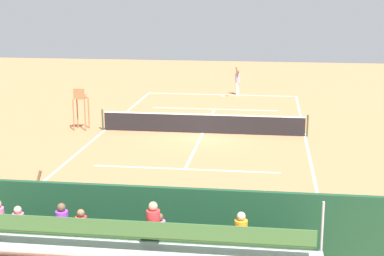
{
  "coord_description": "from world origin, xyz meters",
  "views": [
    {
      "loc": [
        -3.23,
        28.12,
        6.96
      ],
      "look_at": [
        0.0,
        4.0,
        1.2
      ],
      "focal_mm": 54.98,
      "sensor_mm": 36.0,
      "label": 1
    }
  ],
  "objects_px": {
    "tennis_net": "(203,123)",
    "line_judge": "(37,202)",
    "bleacher_stand": "(124,246)",
    "tennis_player": "(238,80)",
    "courtside_bench": "(270,234)",
    "equipment_bag": "(203,245)",
    "tennis_ball_near": "(236,97)",
    "umpire_chair": "(80,104)",
    "tennis_racket": "(223,96)"
  },
  "relations": [
    {
      "from": "tennis_racket",
      "to": "tennis_ball_near",
      "type": "bearing_deg",
      "value": 158.61
    },
    {
      "from": "bleacher_stand",
      "to": "tennis_racket",
      "type": "bearing_deg",
      "value": -90.69
    },
    {
      "from": "tennis_player",
      "to": "line_judge",
      "type": "relative_size",
      "value": 1.0
    },
    {
      "from": "bleacher_stand",
      "to": "tennis_player",
      "type": "height_order",
      "value": "bleacher_stand"
    },
    {
      "from": "bleacher_stand",
      "to": "courtside_bench",
      "type": "relative_size",
      "value": 5.03
    },
    {
      "from": "tennis_player",
      "to": "line_judge",
      "type": "bearing_deg",
      "value": 79.77
    },
    {
      "from": "bleacher_stand",
      "to": "courtside_bench",
      "type": "bearing_deg",
      "value": -149.36
    },
    {
      "from": "tennis_racket",
      "to": "equipment_bag",
      "type": "bearing_deg",
      "value": 93.34
    },
    {
      "from": "umpire_chair",
      "to": "tennis_net",
      "type": "bearing_deg",
      "value": -179.25
    },
    {
      "from": "tennis_net",
      "to": "tennis_ball_near",
      "type": "height_order",
      "value": "tennis_net"
    },
    {
      "from": "bleacher_stand",
      "to": "line_judge",
      "type": "relative_size",
      "value": 4.7
    },
    {
      "from": "bleacher_stand",
      "to": "equipment_bag",
      "type": "distance_m",
      "value": 2.7
    },
    {
      "from": "equipment_bag",
      "to": "tennis_racket",
      "type": "height_order",
      "value": "equipment_bag"
    },
    {
      "from": "tennis_player",
      "to": "courtside_bench",
      "type": "bearing_deg",
      "value": 95.36
    },
    {
      "from": "courtside_bench",
      "to": "tennis_net",
      "type": "bearing_deg",
      "value": -75.76
    },
    {
      "from": "umpire_chair",
      "to": "courtside_bench",
      "type": "bearing_deg",
      "value": 125.96
    },
    {
      "from": "bleacher_stand",
      "to": "equipment_bag",
      "type": "xyz_separation_m",
      "value": [
        -1.7,
        -1.95,
        -0.77
      ]
    },
    {
      "from": "umpire_chair",
      "to": "line_judge",
      "type": "xyz_separation_m",
      "value": [
        -2.93,
        12.91,
        -0.3
      ]
    },
    {
      "from": "umpire_chair",
      "to": "equipment_bag",
      "type": "xyz_separation_m",
      "value": [
        -7.76,
        13.32,
        -1.13
      ]
    },
    {
      "from": "courtside_bench",
      "to": "umpire_chair",
      "type": "bearing_deg",
      "value": -54.04
    },
    {
      "from": "tennis_player",
      "to": "tennis_racket",
      "type": "bearing_deg",
      "value": 36.18
    },
    {
      "from": "courtside_bench",
      "to": "tennis_racket",
      "type": "bearing_deg",
      "value": -82.33
    },
    {
      "from": "tennis_net",
      "to": "line_judge",
      "type": "distance_m",
      "value": 13.41
    },
    {
      "from": "courtside_bench",
      "to": "equipment_bag",
      "type": "relative_size",
      "value": 2.0
    },
    {
      "from": "courtside_bench",
      "to": "tennis_ball_near",
      "type": "bearing_deg",
      "value": -84.26
    },
    {
      "from": "tennis_net",
      "to": "tennis_racket",
      "type": "relative_size",
      "value": 18.51
    },
    {
      "from": "tennis_ball_near",
      "to": "bleacher_stand",
      "type": "bearing_deg",
      "value": 87.4
    },
    {
      "from": "equipment_bag",
      "to": "line_judge",
      "type": "distance_m",
      "value": 4.92
    },
    {
      "from": "tennis_net",
      "to": "equipment_bag",
      "type": "relative_size",
      "value": 11.44
    },
    {
      "from": "tennis_net",
      "to": "equipment_bag",
      "type": "height_order",
      "value": "tennis_net"
    },
    {
      "from": "courtside_bench",
      "to": "equipment_bag",
      "type": "distance_m",
      "value": 1.85
    },
    {
      "from": "tennis_ball_near",
      "to": "line_judge",
      "type": "height_order",
      "value": "line_judge"
    },
    {
      "from": "tennis_ball_near",
      "to": "tennis_racket",
      "type": "bearing_deg",
      "value": -21.39
    },
    {
      "from": "line_judge",
      "to": "tennis_net",
      "type": "bearing_deg",
      "value": -104.12
    },
    {
      "from": "tennis_ball_near",
      "to": "line_judge",
      "type": "xyz_separation_m",
      "value": [
        4.29,
        23.1,
        0.98
      ]
    },
    {
      "from": "bleacher_stand",
      "to": "umpire_chair",
      "type": "distance_m",
      "value": 16.43
    },
    {
      "from": "umpire_chair",
      "to": "tennis_player",
      "type": "height_order",
      "value": "umpire_chair"
    },
    {
      "from": "courtside_bench",
      "to": "equipment_bag",
      "type": "height_order",
      "value": "courtside_bench"
    },
    {
      "from": "bleacher_stand",
      "to": "tennis_ball_near",
      "type": "relative_size",
      "value": 137.27
    },
    {
      "from": "bleacher_stand",
      "to": "tennis_player",
      "type": "distance_m",
      "value": 26.48
    },
    {
      "from": "equipment_bag",
      "to": "line_judge",
      "type": "bearing_deg",
      "value": -4.81
    },
    {
      "from": "tennis_net",
      "to": "line_judge",
      "type": "bearing_deg",
      "value": 75.88
    },
    {
      "from": "umpire_chair",
      "to": "tennis_player",
      "type": "relative_size",
      "value": 1.11
    },
    {
      "from": "tennis_net",
      "to": "courtside_bench",
      "type": "relative_size",
      "value": 5.72
    },
    {
      "from": "bleacher_stand",
      "to": "tennis_player",
      "type": "relative_size",
      "value": 4.7
    },
    {
      "from": "tennis_net",
      "to": "tennis_ball_near",
      "type": "relative_size",
      "value": 156.06
    },
    {
      "from": "courtside_bench",
      "to": "tennis_ball_near",
      "type": "distance_m",
      "value": 23.5
    },
    {
      "from": "umpire_chair",
      "to": "equipment_bag",
      "type": "bearing_deg",
      "value": 120.24
    },
    {
      "from": "umpire_chair",
      "to": "tennis_player",
      "type": "bearing_deg",
      "value": -123.07
    },
    {
      "from": "tennis_player",
      "to": "tennis_ball_near",
      "type": "relative_size",
      "value": 29.18
    }
  ]
}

